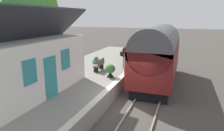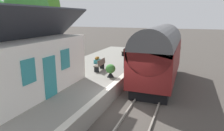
# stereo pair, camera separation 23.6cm
# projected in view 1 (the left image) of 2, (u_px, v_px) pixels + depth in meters

# --- Properties ---
(ground_plane) EXTENTS (160.00, 160.00, 0.00)m
(ground_plane) POSITION_uv_depth(u_px,v_px,m) (126.00, 110.00, 11.05)
(ground_plane) COLOR #423D38
(platform) EXTENTS (32.00, 6.08, 0.94)m
(platform) POSITION_uv_depth(u_px,v_px,m) (62.00, 92.00, 12.27)
(platform) COLOR gray
(platform) RESTS_ON ground
(platform_edge_coping) EXTENTS (32.00, 0.36, 0.02)m
(platform_edge_coping) POSITION_uv_depth(u_px,v_px,m) (106.00, 91.00, 11.21)
(platform_edge_coping) COLOR beige
(platform_edge_coping) RESTS_ON platform
(rail_near) EXTENTS (52.00, 0.08, 0.14)m
(rail_near) POSITION_uv_depth(u_px,v_px,m) (156.00, 113.00, 10.49)
(rail_near) COLOR gray
(rail_near) RESTS_ON ground
(rail_far) EXTENTS (52.00, 0.08, 0.14)m
(rail_far) POSITION_uv_depth(u_px,v_px,m) (130.00, 109.00, 10.97)
(rail_far) COLOR gray
(rail_far) RESTS_ON ground
(train) EXTENTS (8.63, 2.73, 4.32)m
(train) POSITION_uv_depth(u_px,v_px,m) (158.00, 54.00, 15.02)
(train) COLOR black
(train) RESTS_ON ground
(station_building) EXTENTS (7.41, 3.88, 5.33)m
(station_building) POSITION_uv_depth(u_px,v_px,m) (23.00, 64.00, 10.74)
(station_building) COLOR white
(station_building) RESTS_ON platform
(bench_mid_platform) EXTENTS (1.41, 0.48, 0.88)m
(bench_mid_platform) POSITION_uv_depth(u_px,v_px,m) (124.00, 51.00, 21.46)
(bench_mid_platform) COLOR brown
(bench_mid_platform) RESTS_ON platform
(bench_by_lamp) EXTENTS (1.42, 0.49, 0.88)m
(bench_by_lamp) POSITION_uv_depth(u_px,v_px,m) (99.00, 64.00, 15.30)
(bench_by_lamp) COLOR brown
(bench_by_lamp) RESTS_ON platform
(planter_bench_right) EXTENTS (0.79, 0.32, 0.58)m
(planter_bench_right) POSITION_uv_depth(u_px,v_px,m) (96.00, 60.00, 17.86)
(planter_bench_right) COLOR teal
(planter_bench_right) RESTS_ON platform
(planter_under_sign) EXTENTS (0.44, 0.44, 0.72)m
(planter_under_sign) POSITION_uv_depth(u_px,v_px,m) (138.00, 53.00, 20.66)
(planter_under_sign) COLOR black
(planter_under_sign) RESTS_ON platform
(planter_by_door) EXTENTS (0.67, 0.67, 0.89)m
(planter_by_door) POSITION_uv_depth(u_px,v_px,m) (110.00, 70.00, 13.65)
(planter_by_door) COLOR black
(planter_by_door) RESTS_ON platform
(station_sign_board) EXTENTS (0.96, 0.06, 1.57)m
(station_sign_board) POSITION_uv_depth(u_px,v_px,m) (124.00, 53.00, 16.14)
(station_sign_board) COLOR black
(station_sign_board) RESTS_ON platform
(tree_far_left) EXTENTS (4.25, 4.15, 8.14)m
(tree_far_left) POSITION_uv_depth(u_px,v_px,m) (26.00, 12.00, 19.49)
(tree_far_left) COLOR #4C3828
(tree_far_left) RESTS_ON ground
(tree_behind_building) EXTENTS (5.13, 5.23, 9.41)m
(tree_behind_building) POSITION_uv_depth(u_px,v_px,m) (38.00, 8.00, 27.40)
(tree_behind_building) COLOR #4C3828
(tree_behind_building) RESTS_ON ground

